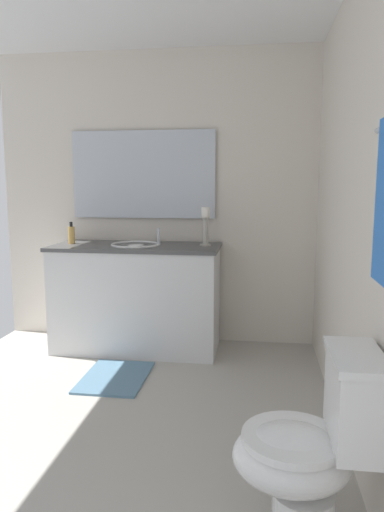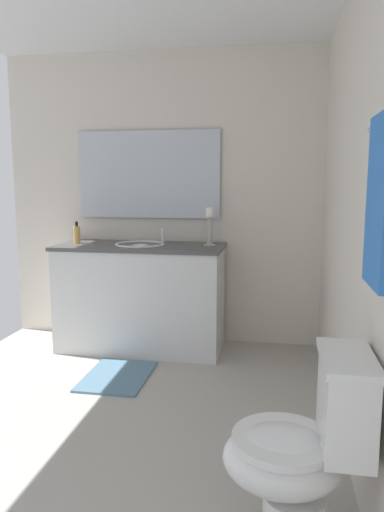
{
  "view_description": "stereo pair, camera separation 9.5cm",
  "coord_description": "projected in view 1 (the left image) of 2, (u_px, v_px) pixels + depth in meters",
  "views": [
    {
      "loc": [
        2.46,
        0.87,
        1.36
      ],
      "look_at": [
        -0.32,
        0.48,
        0.93
      ],
      "focal_mm": 33.28,
      "sensor_mm": 36.0,
      "label": 1
    },
    {
      "loc": [
        2.45,
        0.97,
        1.36
      ],
      "look_at": [
        -0.32,
        0.48,
        0.93
      ],
      "focal_mm": 33.28,
      "sensor_mm": 36.0,
      "label": 2
    }
  ],
  "objects": [
    {
      "name": "toilet",
      "position": [
        310.0,
        448.0,
        1.8
      ],
      "size": [
        0.39,
        0.54,
        0.75
      ],
      "color": "white",
      "rests_on": "ground"
    },
    {
      "name": "floor",
      "position": [
        102.0,
        423.0,
        2.74
      ],
      "size": [
        3.11,
        2.73,
        0.02
      ],
      "primitive_type": "cube",
      "color": "#B2ADA3",
      "rests_on": "ground"
    },
    {
      "name": "sink_basin",
      "position": [
        136.0,
        250.0,
        3.83
      ],
      "size": [
        0.4,
        0.4,
        0.24
      ],
      "color": "white",
      "rests_on": "vanity_cabinet"
    },
    {
      "name": "bath_mat",
      "position": [
        115.0,
        377.0,
        3.34
      ],
      "size": [
        0.6,
        0.44,
        0.02
      ],
      "primitive_type": "cube",
      "color": "slate",
      "rests_on": "ground"
    },
    {
      "name": "wall_back",
      "position": [
        359.0,
        210.0,
        2.36
      ],
      "size": [
        3.11,
        0.04,
        2.45
      ],
      "primitive_type": "cube",
      "color": "silver",
      "rests_on": "ground"
    },
    {
      "name": "mirror",
      "position": [
        143.0,
        175.0,
        4.01
      ],
      "size": [
        0.02,
        1.23,
        0.73
      ],
      "primitive_type": "cube",
      "color": "silver"
    },
    {
      "name": "wall_left",
      "position": [
        157.0,
        199.0,
        4.07
      ],
      "size": [
        0.04,
        2.73,
        2.45
      ],
      "primitive_type": "cube",
      "color": "silver",
      "rests_on": "ground"
    },
    {
      "name": "candle_holder_tall",
      "position": [
        206.0,
        225.0,
        3.77
      ],
      "size": [
        0.09,
        0.09,
        0.31
      ],
      "color": "#B7B2A5",
      "rests_on": "vanity_cabinet"
    },
    {
      "name": "soap_bottle",
      "position": [
        71.0,
        235.0,
        3.9
      ],
      "size": [
        0.06,
        0.06,
        0.18
      ],
      "color": "#E5B259",
      "rests_on": "vanity_cabinet"
    },
    {
      "name": "vanity_cabinet",
      "position": [
        137.0,
        297.0,
        3.89
      ],
      "size": [
        0.58,
        1.36,
        0.87
      ],
      "color": "silver",
      "rests_on": "ground"
    }
  ]
}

